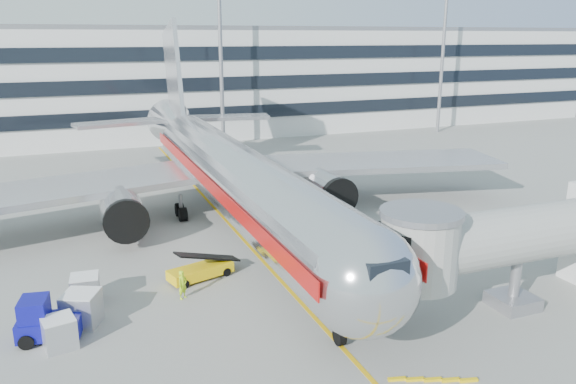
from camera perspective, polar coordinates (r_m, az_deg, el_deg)
name	(u,v)px	position (r m, az deg, el deg)	size (l,w,h in m)	color
ground	(280,280)	(34.41, -0.83, -8.88)	(180.00, 180.00, 0.00)	gray
lead_in_line	(233,229)	(43.24, -5.56, -3.73)	(0.25, 70.00, 0.01)	#DEA70B
main_jet	(226,170)	(43.65, -6.34, 2.22)	(50.95, 48.70, 16.06)	silver
jet_bridge	(544,236)	(33.21, 24.58, -4.10)	(17.80, 4.50, 7.00)	silver
terminal	(142,81)	(88.18, -14.63, 10.89)	(150.00, 24.25, 15.60)	silver
light_mast_centre	(220,31)	(73.81, -6.92, 15.96)	(2.40, 1.20, 25.45)	gray
light_mast_east	(444,31)	(88.89, 15.60, 15.43)	(2.40, 1.20, 25.45)	gray
belt_loader	(200,270)	(34.73, -8.89, -7.83)	(4.23, 2.47, 1.98)	yellow
baggage_tug	(45,321)	(30.19, -23.45, -11.96)	(3.14, 2.29, 2.17)	#0B0B80
cargo_container_left	(82,309)	(30.91, -20.23, -11.06)	(2.20, 2.20, 1.77)	#B5B7BC
cargo_container_right	(85,289)	(33.27, -19.89, -9.27)	(1.61, 1.61, 1.58)	#B5B7BC
cargo_container_front	(59,333)	(29.30, -22.23, -13.09)	(1.69, 1.69, 1.52)	#B5B7BC
ramp_worker	(183,285)	(32.32, -10.66, -9.24)	(0.61, 0.40, 1.67)	#B7EB18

